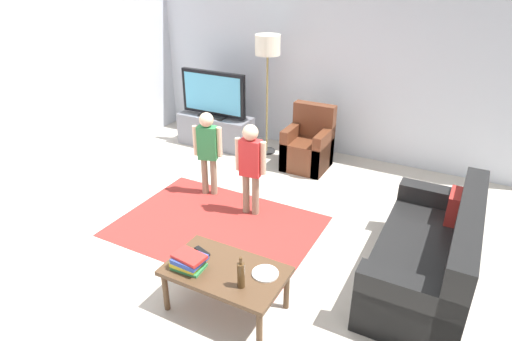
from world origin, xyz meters
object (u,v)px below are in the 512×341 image
Objects in this scene: bottle at (241,275)px; plate at (265,273)px; couch at (433,258)px; floor_lamp at (268,52)px; armchair at (309,147)px; child_center at (251,162)px; tv at (213,95)px; tv_stand at (216,131)px; coffee_table at (226,274)px; tv_remote at (202,251)px; book_stack at (189,261)px; child_near_tv at (208,146)px.

bottle reaches higher than plate.
floor_lamp is at bearing 143.12° from couch.
child_center reaches higher than armchair.
bottle is at bearing -63.66° from child_center.
tv is 1.11m from floor_lamp.
tv_stand is 2.21m from child_center.
floor_lamp reaches higher than coffee_table.
coffee_table is (0.46, -3.01, 0.07)m from armchair.
tv_stand is 1.09× the size of tv.
child_center is (1.50, -1.56, 0.42)m from tv_stand.
bottle is at bearing -4.77° from tv_remote.
book_stack is 0.50m from bottle.
armchair is 3.04m from coffee_table.
tv_remote is at bearing 95.92° from book_stack.
tv_remote is (0.97, -1.55, -0.23)m from child_near_tv.
book_stack is at bearing -159.72° from plate.
tv_stand is at bearing 133.82° from child_center.
child_near_tv reaches higher than plate.
child_center is (0.66, -1.72, -0.88)m from floor_lamp.
tv_stand is 1.20× the size of coffee_table.
couch is 6.41× the size of bottle.
armchair is 5.29× the size of tv_remote.
couch reaches higher than bottle.
plate is (0.10, 0.22, -0.11)m from bottle.
coffee_table is (1.23, -3.20, -1.17)m from floor_lamp.
armchair is (1.61, -0.04, 0.05)m from tv_stand.
book_stack is (0.29, -1.60, -0.18)m from child_center.
book_stack is at bearing -156.46° from coffee_table.
floor_lamp reaches higher than bottle.
plate is (2.39, -2.92, -0.42)m from tv.
tv is 0.99× the size of child_center.
bottle is (2.29, -3.14, -0.31)m from tv.
tv_remote is (1.77, -2.92, -0.42)m from tv.
tv_stand is 1.67m from child_near_tv.
plate is at bearing -50.89° from tv_stand.
tv is at bearing 120.43° from child_near_tv.
tv reaches higher than child_near_tv.
tv_remote is at bearing -149.49° from couch.
bottle is (-1.27, -1.27, 0.25)m from couch.
couch is (3.56, -1.87, -0.56)m from tv.
armchair is 1.57m from child_center.
book_stack is at bearing -65.91° from tv_remote.
child_near_tv is (-0.03, -1.55, -0.89)m from floor_lamp.
coffee_table is (-1.49, -1.15, 0.08)m from couch.
tv_stand is 0.67× the size of floor_lamp.
child_near_tv reaches higher than tv_stand.
tv_remote is (0.93, -3.10, -1.11)m from floor_lamp.
book_stack is (0.99, -1.77, -0.17)m from child_near_tv.
coffee_table is at bearing -162.66° from plate.
child_near_tv is 2.31m from bottle.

